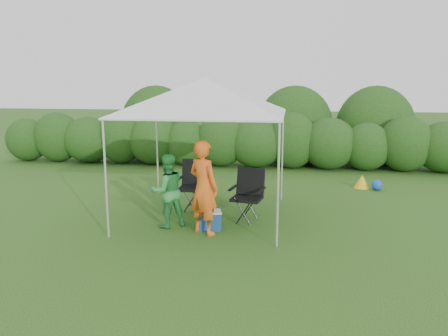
# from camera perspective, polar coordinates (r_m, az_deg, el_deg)

# --- Properties ---
(ground) EXTENTS (70.00, 70.00, 0.00)m
(ground) POSITION_cam_1_polar(r_m,az_deg,el_deg) (8.66, -2.91, -7.26)
(ground) COLOR #34611E
(hedge) EXTENTS (16.55, 1.53, 1.80)m
(hedge) POSITION_cam_1_polar(r_m,az_deg,el_deg) (14.27, 2.32, 3.45)
(hedge) COLOR #255018
(hedge) RESTS_ON ground
(canopy) EXTENTS (3.10, 3.10, 2.83)m
(canopy) POSITION_cam_1_polar(r_m,az_deg,el_deg) (8.72, -2.40, 9.35)
(canopy) COLOR silver
(canopy) RESTS_ON ground
(chair_right) EXTENTS (0.73, 0.68, 1.04)m
(chair_right) POSITION_cam_1_polar(r_m,az_deg,el_deg) (8.77, 3.22, -3.03)
(chair_right) COLOR black
(chair_right) RESTS_ON ground
(chair_left) EXTENTS (0.67, 0.60, 1.07)m
(chair_left) POSITION_cam_1_polar(r_m,az_deg,el_deg) (9.57, -3.94, -1.74)
(chair_left) COLOR black
(chair_left) RESTS_ON ground
(man) EXTENTS (0.75, 0.68, 1.73)m
(man) POSITION_cam_1_polar(r_m,az_deg,el_deg) (7.89, -2.69, -2.57)
(man) COLOR orange
(man) RESTS_ON ground
(woman) EXTENTS (0.87, 0.84, 1.42)m
(woman) POSITION_cam_1_polar(r_m,az_deg,el_deg) (8.36, -7.41, -2.97)
(woman) COLOR green
(woman) RESTS_ON ground
(cooler) EXTENTS (0.50, 0.41, 0.36)m
(cooler) POSITION_cam_1_polar(r_m,az_deg,el_deg) (8.28, -1.88, -6.82)
(cooler) COLOR navy
(cooler) RESTS_ON ground
(bottle) EXTENTS (0.07, 0.07, 0.25)m
(bottle) POSITION_cam_1_polar(r_m,az_deg,el_deg) (8.14, -1.53, -4.91)
(bottle) COLOR #592D0C
(bottle) RESTS_ON cooler
(lawn_toy) EXTENTS (0.68, 0.56, 0.34)m
(lawn_toy) POSITION_cam_1_polar(r_m,az_deg,el_deg) (12.00, 18.02, -1.80)
(lawn_toy) COLOR yellow
(lawn_toy) RESTS_ON ground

